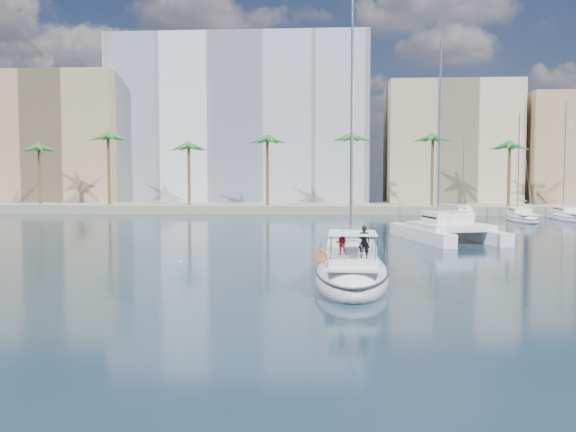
{
  "coord_description": "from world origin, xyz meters",
  "views": [
    {
      "loc": [
        3.56,
        -34.99,
        6.07
      ],
      "look_at": [
        0.93,
        1.5,
        3.51
      ],
      "focal_mm": 40.0,
      "sensor_mm": 36.0,
      "label": 1
    }
  ],
  "objects": [
    {
      "name": "ground",
      "position": [
        0.0,
        0.0,
        0.0
      ],
      "size": [
        160.0,
        160.0,
        0.0
      ],
      "primitive_type": "plane",
      "color": "black",
      "rests_on": "ground"
    },
    {
      "name": "building_tan_left",
      "position": [
        -42.0,
        69.0,
        11.0
      ],
      "size": [
        22.0,
        14.0,
        22.0
      ],
      "primitive_type": "cube",
      "color": "tan",
      "rests_on": "ground"
    },
    {
      "name": "palm_centre",
      "position": [
        0.0,
        57.0,
        10.28
      ],
      "size": [
        3.6,
        3.6,
        12.3
      ],
      "color": "brown",
      "rests_on": "ground"
    },
    {
      "name": "main_sloop",
      "position": [
        4.53,
        -0.06,
        0.56
      ],
      "size": [
        4.17,
        12.69,
        18.76
      ],
      "rotation": [
        0.0,
        0.0,
        -0.01
      ],
      "color": "white",
      "rests_on": "ground"
    },
    {
      "name": "moored_yacht_c",
      "position": [
        33.0,
        47.0,
        0.0
      ],
      "size": [
        3.98,
        12.33,
        15.54
      ],
      "primitive_type": null,
      "rotation": [
        0.0,
        0.0,
        0.03
      ],
      "color": "white",
      "rests_on": "ground"
    },
    {
      "name": "moored_yacht_b",
      "position": [
        26.5,
        45.0,
        0.0
      ],
      "size": [
        3.32,
        10.83,
        13.72
      ],
      "primitive_type": null,
      "rotation": [
        0.0,
        0.0,
        -0.02
      ],
      "color": "white",
      "rests_on": "ground"
    },
    {
      "name": "building_beige",
      "position": [
        22.0,
        70.0,
        10.0
      ],
      "size": [
        20.0,
        14.0,
        20.0
      ],
      "primitive_type": "cube",
      "color": "beige",
      "rests_on": "ground"
    },
    {
      "name": "building_modern",
      "position": [
        -12.0,
        73.0,
        14.0
      ],
      "size": [
        42.0,
        16.0,
        28.0
      ],
      "primitive_type": "cube",
      "color": "white",
      "rests_on": "ground"
    },
    {
      "name": "quay",
      "position": [
        0.0,
        61.0,
        0.6
      ],
      "size": [
        120.0,
        14.0,
        1.2
      ],
      "primitive_type": "cube",
      "color": "gray",
      "rests_on": "ground"
    },
    {
      "name": "palm_left",
      "position": [
        -34.0,
        57.0,
        10.28
      ],
      "size": [
        3.6,
        3.6,
        12.3
      ],
      "color": "brown",
      "rests_on": "ground"
    },
    {
      "name": "catamaran",
      "position": [
        13.52,
        21.99,
        1.15
      ],
      "size": [
        8.98,
        13.3,
        17.7
      ],
      "rotation": [
        0.0,
        0.0,
        0.26
      ],
      "color": "white",
      "rests_on": "ground"
    },
    {
      "name": "seagull",
      "position": [
        -5.81,
        3.52,
        0.5
      ],
      "size": [
        1.08,
        0.46,
        0.2
      ],
      "color": "silver",
      "rests_on": "ground"
    },
    {
      "name": "moored_yacht_a",
      "position": [
        20.0,
        47.0,
        0.0
      ],
      "size": [
        3.37,
        9.52,
        11.9
      ],
      "primitive_type": null,
      "rotation": [
        0.0,
        0.0,
        -0.07
      ],
      "color": "white",
      "rests_on": "ground"
    },
    {
      "name": "palm_right",
      "position": [
        34.0,
        57.0,
        10.28
      ],
      "size": [
        3.6,
        3.6,
        12.3
      ],
      "color": "brown",
      "rests_on": "ground"
    }
  ]
}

